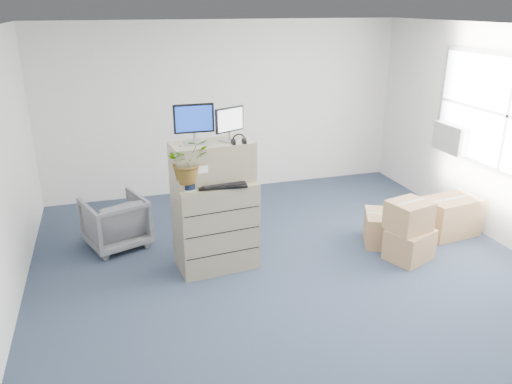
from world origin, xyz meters
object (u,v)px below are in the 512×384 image
potted_plant (188,166)px  office_chair (115,220)px  monitor_right (230,122)px  filing_cabinet_lower (216,225)px  keyboard (222,185)px  monitor_left (194,122)px  water_bottle (219,171)px

potted_plant → office_chair: (-0.82, 1.06, -0.98)m
monitor_right → potted_plant: monitor_right is taller
potted_plant → monitor_right: bearing=20.9°
filing_cabinet_lower → monitor_right: (0.21, 0.05, 1.22)m
keyboard → monitor_right: bearing=60.2°
filing_cabinet_lower → keyboard: 0.58m
monitor_left → keyboard: 0.78m
filing_cabinet_lower → monitor_right: monitor_right is taller
filing_cabinet_lower → monitor_left: bearing=159.3°
monitor_right → filing_cabinet_lower: bearing=168.3°
monitor_left → keyboard: size_ratio=0.83×
potted_plant → filing_cabinet_lower: bearing=25.1°
keyboard → potted_plant: size_ratio=0.94×
filing_cabinet_lower → monitor_left: monitor_left is taller
monitor_left → water_bottle: 0.65m
monitor_right → office_chair: (-1.36, 0.85, -1.39)m
monitor_right → keyboard: size_ratio=0.71×
water_bottle → potted_plant: size_ratio=0.43×
monitor_right → potted_plant: 0.71m
monitor_right → office_chair: 2.13m
water_bottle → office_chair: (-1.21, 0.88, -0.84)m
monitor_right → water_bottle: size_ratio=1.55×
monitor_right → keyboard: monitor_right is taller
keyboard → potted_plant: potted_plant is taller
filing_cabinet_lower → water_bottle: (0.06, 0.02, 0.67)m
monitor_left → potted_plant: bearing=-121.3°
water_bottle → office_chair: bearing=143.9°
filing_cabinet_lower → potted_plant: (-0.32, -0.15, 0.81)m
monitor_right → water_bottle: (-0.15, -0.03, -0.56)m
filing_cabinet_lower → keyboard: (0.06, -0.16, 0.56)m
filing_cabinet_lower → office_chair: 1.47m
water_bottle → office_chair: size_ratio=0.33×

